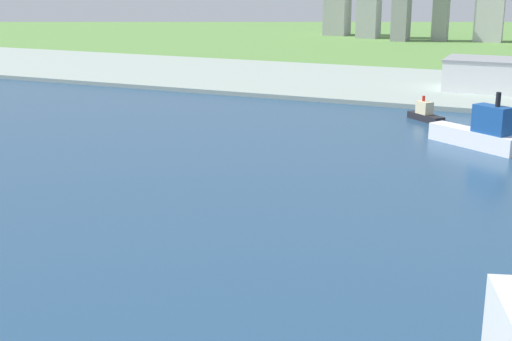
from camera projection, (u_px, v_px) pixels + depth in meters
name	position (u px, v px, depth m)	size (l,w,h in m)	color
ground_plane	(412.00, 175.00, 237.22)	(2400.00, 2400.00, 0.00)	#5B8A42
water_bay	(364.00, 232.00, 184.25)	(840.00, 360.00, 0.15)	navy
industrial_pier	(480.00, 90.00, 404.54)	(840.00, 140.00, 2.50)	#94A39A
ferry_boat	(480.00, 132.00, 271.63)	(37.23, 27.33, 22.76)	white
tugboat_small	(425.00, 114.00, 323.94)	(19.06, 17.49, 11.18)	black
warehouse_main	(503.00, 75.00, 388.89)	(62.49, 34.52, 17.71)	white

